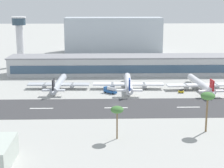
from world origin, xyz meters
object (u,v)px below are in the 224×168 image
Objects in this scene: airliner_navy_tail_gate_1 at (128,84)px; control_tower at (20,35)px; airliner_red_tail_gate_2 at (201,85)px; service_baggage_tug_1 at (181,91)px; airliner_black_tail_gate_0 at (58,84)px; distant_hotel_block at (113,35)px; terminal_building at (123,65)px; palm_tree_1 at (117,110)px; service_fuel_truck_0 at (110,90)px; palm_tree_0 at (208,97)px.

control_tower is at bearing 47.76° from airliner_navy_tail_gate_1.
service_baggage_tug_1 is at bearing 114.45° from airliner_red_tail_gate_2.
airliner_red_tail_gate_2 is at bearing -90.46° from airliner_black_tail_gate_0.
distant_hotel_block is at bearing 46.88° from control_tower.
control_tower is at bearing 157.05° from terminal_building.
control_tower reaches higher than palm_tree_1.
palm_tree_0 is (39.16, -65.90, 13.06)m from service_fuel_truck_0.
terminal_building is 4.09× the size of control_tower.
airliner_navy_tail_gate_1 is 1.02× the size of airliner_red_tail_gate_2.
control_tower reaches higher than service_fuel_truck_0.
distant_hotel_block is 2.09× the size of airliner_red_tail_gate_2.
service_fuel_truck_0 is (-57.06, -7.23, -1.26)m from airliner_red_tail_gate_2.
control_tower is 0.83× the size of airliner_navy_tail_gate_1.
palm_tree_0 is (31.39, -247.09, -3.34)m from distant_hotel_block.
palm_tree_1 is at bearing 130.43° from service_fuel_truck_0.
airliner_navy_tail_gate_1 is at bearing 82.74° from palm_tree_1.
palm_tree_0 is 1.27× the size of palm_tree_1.
airliner_navy_tail_gate_1 is 84.40m from palm_tree_1.
control_tower is 5.07× the size of service_fuel_truck_0.
service_baggage_tug_1 is (31.22, -10.56, -2.29)m from airliner_navy_tail_gate_1.
airliner_red_tail_gate_2 is at bearing -33.68° from control_tower.
control_tower reaches higher than distant_hotel_block.
distant_hotel_block is 185.51m from service_baggage_tug_1.
palm_tree_0 is (-17.90, -73.13, 11.80)m from airliner_red_tail_gate_2.
terminal_building is at bearing -22.95° from control_tower.
airliner_red_tail_gate_2 is 76.21m from palm_tree_0.
palm_tree_1 is at bearing -156.08° from airliner_black_tail_gate_0.
terminal_building reaches higher than airliner_black_tail_gate_0.
palm_tree_0 reaches higher than terminal_building.
palm_tree_1 is at bearing 142.02° from airliner_red_tail_gate_2.
control_tower is 0.87× the size of airliner_black_tail_gate_0.
palm_tree_1 is (-56.00, -80.11, 8.60)m from airliner_red_tail_gate_2.
terminal_building reaches higher than airliner_red_tail_gate_2.
palm_tree_0 is (28.26, -124.41, 8.09)m from terminal_building.
airliner_navy_tail_gate_1 is (3.89, -170.77, -15.08)m from distant_hotel_block.
palm_tree_1 is (-38.10, -6.98, -3.20)m from palm_tree_0.
airliner_navy_tail_gate_1 is at bearing 82.97° from airliner_red_tail_gate_2.
airliner_red_tail_gate_2 is at bearing 45.48° from service_baggage_tug_1.
control_tower is 95.20m from airliner_black_tail_gate_0.
service_fuel_truck_0 is (-10.90, -58.52, -4.96)m from terminal_building.
palm_tree_1 is at bearing 175.03° from airliner_navy_tail_gate_1.
airliner_black_tail_gate_0 is 13.51× the size of service_baggage_tug_1.
service_fuel_truck_0 is 0.60× the size of palm_tree_1.
service_fuel_truck_0 is at bearing -100.55° from terminal_building.
control_tower is 121.76m from airliner_navy_tail_gate_1.
palm_tree_0 is at bearing 160.31° from service_fuel_truck_0.
palm_tree_1 is at bearing -94.28° from terminal_building.
palm_tree_0 reaches higher than service_baggage_tug_1.
palm_tree_0 is at bearing -82.76° from distant_hotel_block.
terminal_building is 59.73m from service_fuel_truck_0.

